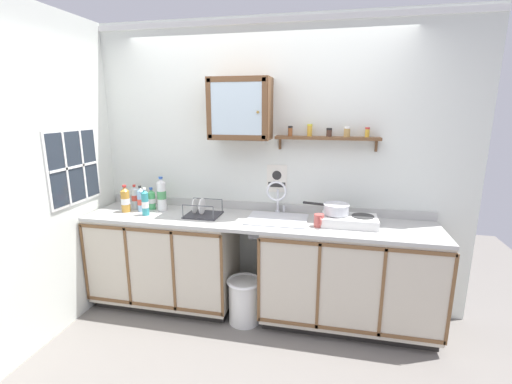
{
  "coord_description": "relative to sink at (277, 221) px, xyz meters",
  "views": [
    {
      "loc": [
        0.64,
        -2.57,
        1.87
      ],
      "look_at": [
        -0.02,
        0.43,
        1.13
      ],
      "focal_mm": 24.84,
      "sensor_mm": 36.0,
      "label": 1
    }
  ],
  "objects": [
    {
      "name": "hot_plate_stove",
      "position": [
        0.61,
        -0.03,
        0.06
      ],
      "size": [
        0.45,
        0.27,
        0.08
      ],
      "color": "silver",
      "rests_on": "countertop"
    },
    {
      "name": "bottle_juice_amber_3",
      "position": [
        -1.42,
        -0.07,
        0.13
      ],
      "size": [
        0.08,
        0.08,
        0.26
      ],
      "color": "gold",
      "rests_on": "countertop"
    },
    {
      "name": "window",
      "position": [
        -1.74,
        -0.31,
        0.47
      ],
      "size": [
        0.03,
        0.62,
        0.65
      ],
      "color": "#262D38"
    },
    {
      "name": "spice_shelf",
      "position": [
        0.4,
        0.18,
        0.73
      ],
      "size": [
        0.89,
        0.14,
        0.23
      ],
      "color": "brown"
    },
    {
      "name": "bottle_opaque_white_1",
      "position": [
        -1.11,
        0.05,
        0.17
      ],
      "size": [
        0.09,
        0.09,
        0.33
      ],
      "color": "white",
      "rests_on": "countertop"
    },
    {
      "name": "bottle_water_clear_5",
      "position": [
        -1.39,
        0.04,
        0.13
      ],
      "size": [
        0.06,
        0.06,
        0.24
      ],
      "color": "silver",
      "rests_on": "countertop"
    },
    {
      "name": "dish_rack",
      "position": [
        -0.68,
        -0.03,
        0.05
      ],
      "size": [
        0.31,
        0.27,
        0.16
      ],
      "color": "#333338",
      "rests_on": "countertop"
    },
    {
      "name": "lower_cabinet_run_right",
      "position": [
        0.63,
        -0.04,
        -0.45
      ],
      "size": [
        1.47,
        0.59,
        0.89
      ],
      "color": "black",
      "rests_on": "ground"
    },
    {
      "name": "countertop",
      "position": [
        -0.19,
        -0.04,
        0.0
      ],
      "size": [
        3.08,
        0.61,
        0.03
      ],
      "primitive_type": "cube",
      "color": "#B2B2AD",
      "rests_on": "lower_cabinet_run"
    },
    {
      "name": "bottle_detergent_teal_0",
      "position": [
        -1.19,
        -0.13,
        0.13
      ],
      "size": [
        0.06,
        0.06,
        0.26
      ],
      "color": "teal",
      "rests_on": "countertop"
    },
    {
      "name": "sink",
      "position": [
        0.0,
        0.0,
        0.0
      ],
      "size": [
        0.52,
        0.44,
        0.45
      ],
      "color": "silver",
      "rests_on": "countertop"
    },
    {
      "name": "saucepan",
      "position": [
        0.5,
        -0.01,
        0.15
      ],
      "size": [
        0.39,
        0.22,
        0.09
      ],
      "color": "silver",
      "rests_on": "hot_plate_stove"
    },
    {
      "name": "wall_cabinet",
      "position": [
        -0.35,
        0.11,
        0.96
      ],
      "size": [
        0.53,
        0.3,
        0.52
      ],
      "color": "brown"
    },
    {
      "name": "mug",
      "position": [
        0.37,
        -0.12,
        0.07
      ],
      "size": [
        0.08,
        0.12,
        0.1
      ],
      "color": "#B24C47",
      "rests_on": "countertop"
    },
    {
      "name": "floor",
      "position": [
        -0.19,
        -0.36,
        -0.9
      ],
      "size": [
        6.12,
        6.12,
        0.0
      ],
      "primitive_type": "plane",
      "color": "slate",
      "rests_on": "ground"
    },
    {
      "name": "trash_bin",
      "position": [
        -0.25,
        -0.2,
        -0.69
      ],
      "size": [
        0.31,
        0.31,
        0.41
      ],
      "color": "silver",
      "rests_on": "ground"
    },
    {
      "name": "warning_sign",
      "position": [
        -0.05,
        0.25,
        0.33
      ],
      "size": [
        0.19,
        0.01,
        0.25
      ],
      "color": "silver"
    },
    {
      "name": "backsplash",
      "position": [
        -0.19,
        0.24,
        0.06
      ],
      "size": [
        3.08,
        0.02,
        0.08
      ],
      "primitive_type": "cube",
      "color": "#B2B2AD",
      "rests_on": "countertop"
    },
    {
      "name": "back_wall",
      "position": [
        -0.19,
        0.27,
        0.43
      ],
      "size": [
        3.72,
        0.07,
        2.64
      ],
      "color": "silver",
      "rests_on": "ground"
    },
    {
      "name": "bottle_soda_green_4",
      "position": [
        -1.23,
        0.06,
        0.11
      ],
      "size": [
        0.07,
        0.07,
        0.21
      ],
      "color": "#4CB266",
      "rests_on": "countertop"
    },
    {
      "name": "side_wall_left",
      "position": [
        -1.77,
        -0.65,
        0.42
      ],
      "size": [
        0.05,
        3.41,
        2.64
      ],
      "primitive_type": "cube",
      "color": "silver",
      "rests_on": "ground"
    },
    {
      "name": "bottle_water_blue_2",
      "position": [
        -1.29,
        -0.03,
        0.13
      ],
      "size": [
        0.07,
        0.07,
        0.25
      ],
      "color": "#8CB7E0",
      "rests_on": "countertop"
    },
    {
      "name": "lower_cabinet_run",
      "position": [
        -1.07,
        -0.04,
        -0.45
      ],
      "size": [
        1.34,
        0.59,
        0.89
      ],
      "color": "black",
      "rests_on": "ground"
    }
  ]
}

